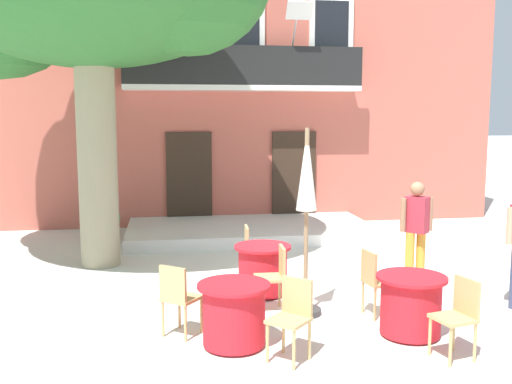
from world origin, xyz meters
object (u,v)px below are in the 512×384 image
(cafe_table_near_tree, at_px, (234,314))
(cafe_table_middle, at_px, (263,269))
(cafe_chair_near_tree_0, at_px, (178,295))
(cafe_chair_front_1, at_px, (376,278))
(cafe_chair_front_0, at_px, (459,312))
(ground_planter_left, at_px, (110,222))
(cafe_chair_middle_0, at_px, (275,274))
(cafe_table_front, at_px, (411,305))
(cafe_umbrella, at_px, (307,194))
(pedestrian_mid_plaza, at_px, (416,229))
(cafe_chair_near_tree_1, at_px, (292,313))
(cafe_chair_middle_1, at_px, (253,249))

(cafe_table_near_tree, xyz_separation_m, cafe_table_middle, (0.66, 1.92, 0.00))
(cafe_chair_near_tree_0, distance_m, cafe_chair_front_1, 2.67)
(cafe_chair_front_0, height_order, ground_planter_left, cafe_chair_front_0)
(cafe_chair_middle_0, xyz_separation_m, cafe_table_front, (1.49, -1.17, -0.14))
(cafe_chair_front_0, bearing_deg, cafe_umbrella, 129.15)
(cafe_chair_near_tree_0, distance_m, pedestrian_mid_plaza, 4.01)
(cafe_chair_front_0, relative_size, cafe_chair_front_1, 1.00)
(cafe_chair_middle_0, xyz_separation_m, cafe_umbrella, (0.39, -0.21, 1.14))
(cafe_chair_near_tree_0, relative_size, cafe_table_front, 1.05)
(cafe_chair_near_tree_0, distance_m, cafe_chair_near_tree_1, 1.51)
(cafe_table_middle, relative_size, cafe_chair_middle_1, 0.95)
(cafe_table_near_tree, relative_size, cafe_chair_middle_0, 0.95)
(cafe_chair_front_0, bearing_deg, ground_planter_left, 122.67)
(cafe_table_front, bearing_deg, cafe_umbrella, 139.16)
(cafe_chair_near_tree_0, height_order, pedestrian_mid_plaza, pedestrian_mid_plaza)
(cafe_table_near_tree, relative_size, ground_planter_left, 1.19)
(cafe_chair_middle_0, bearing_deg, cafe_table_front, -38.02)
(cafe_table_middle, distance_m, pedestrian_mid_plaza, 2.48)
(cafe_chair_front_0, bearing_deg, pedestrian_mid_plaza, 76.36)
(cafe_table_near_tree, relative_size, cafe_chair_near_tree_1, 0.95)
(cafe_chair_near_tree_1, height_order, cafe_chair_middle_0, same)
(pedestrian_mid_plaza, bearing_deg, cafe_table_near_tree, -148.91)
(pedestrian_mid_plaza, bearing_deg, cafe_chair_front_0, -103.64)
(cafe_chair_near_tree_1, bearing_deg, cafe_chair_middle_0, 86.32)
(cafe_chair_near_tree_0, bearing_deg, pedestrian_mid_plaza, 21.40)
(ground_planter_left, bearing_deg, cafe_chair_near_tree_1, -68.74)
(pedestrian_mid_plaza, bearing_deg, cafe_chair_middle_1, 161.42)
(cafe_chair_middle_1, distance_m, cafe_chair_front_0, 3.84)
(cafe_chair_front_0, bearing_deg, cafe_chair_front_1, 106.93)
(cafe_chair_near_tree_0, bearing_deg, cafe_chair_front_0, -19.69)
(cafe_table_middle, xyz_separation_m, cafe_table_front, (1.54, -1.92, 0.00))
(cafe_chair_middle_0, height_order, cafe_chair_front_1, same)
(cafe_table_near_tree, relative_size, cafe_table_front, 1.00)
(cafe_chair_near_tree_1, bearing_deg, cafe_table_near_tree, 142.79)
(cafe_table_near_tree, xyz_separation_m, ground_planter_left, (-2.00, 6.23, 0.01))
(cafe_table_middle, bearing_deg, cafe_table_front, -51.30)
(cafe_table_front, bearing_deg, cafe_chair_middle_1, 120.52)
(cafe_table_front, relative_size, ground_planter_left, 1.19)
(cafe_umbrella, bearing_deg, cafe_chair_middle_0, 151.32)
(cafe_chair_near_tree_1, height_order, cafe_chair_front_1, same)
(cafe_chair_middle_1, bearing_deg, cafe_table_near_tree, -103.08)
(cafe_chair_front_0, bearing_deg, cafe_chair_middle_1, 118.37)
(cafe_chair_near_tree_0, bearing_deg, cafe_chair_near_tree_1, -34.48)
(cafe_table_front, relative_size, cafe_umbrella, 0.34)
(cafe_table_front, bearing_deg, cafe_chair_front_1, 104.36)
(cafe_chair_middle_1, height_order, cafe_chair_front_0, same)
(cafe_umbrella, bearing_deg, cafe_chair_front_1, -13.69)
(cafe_chair_middle_1, bearing_deg, cafe_chair_middle_0, -86.82)
(cafe_table_front, xyz_separation_m, cafe_chair_front_0, (0.25, -0.71, 0.14))
(cafe_chair_near_tree_1, height_order, pedestrian_mid_plaza, pedestrian_mid_plaza)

